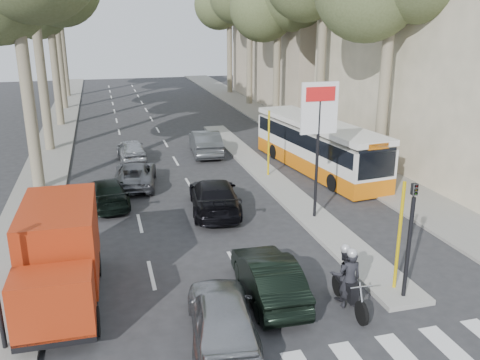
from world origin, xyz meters
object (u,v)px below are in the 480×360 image
at_px(dark_hatchback, 268,277).
at_px(red_truck, 60,255).
at_px(city_bus, 317,145).
at_px(motorcycle, 347,278).
at_px(silver_hatchback, 222,317).

height_order(dark_hatchback, red_truck, red_truck).
distance_m(red_truck, city_bus, 16.32).
relative_size(dark_hatchback, motorcycle, 1.82).
xyz_separation_m(red_truck, motorcycle, (7.80, -2.32, -0.63)).
height_order(red_truck, motorcycle, red_truck).
bearing_deg(city_bus, silver_hatchback, -128.89).
relative_size(red_truck, city_bus, 0.50).
relative_size(red_truck, motorcycle, 2.40).
relative_size(dark_hatchback, city_bus, 0.38).
height_order(silver_hatchback, red_truck, red_truck).
relative_size(city_bus, motorcycle, 4.77).
bearing_deg(dark_hatchback, motorcycle, 155.56).
distance_m(silver_hatchback, city_bus, 16.02).
xyz_separation_m(dark_hatchback, motorcycle, (2.01, -1.00, 0.19)).
bearing_deg(silver_hatchback, red_truck, -30.14).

